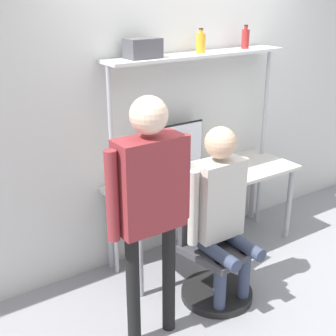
{
  "coord_description": "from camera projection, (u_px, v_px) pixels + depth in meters",
  "views": [
    {
      "loc": [
        -2.39,
        -2.59,
        2.29
      ],
      "look_at": [
        -0.67,
        -0.07,
        1.1
      ],
      "focal_mm": 50.0,
      "sensor_mm": 36.0,
      "label": 1
    }
  ],
  "objects": [
    {
      "name": "bottle_red",
      "position": [
        245.0,
        39.0,
        4.05
      ],
      "size": [
        0.07,
        0.07,
        0.2
      ],
      "color": "maroon",
      "rests_on": "shelf_unit"
    },
    {
      "name": "storage_box",
      "position": [
        143.0,
        48.0,
        3.5
      ],
      "size": [
        0.26,
        0.17,
        0.15
      ],
      "color": "#4C4C51",
      "rests_on": "shelf_unit"
    },
    {
      "name": "person_seated",
      "position": [
        221.0,
        204.0,
        3.4
      ],
      "size": [
        0.53,
        0.47,
        1.39
      ],
      "color": "#38425B",
      "rests_on": "ground_plane"
    },
    {
      "name": "desk",
      "position": [
        206.0,
        185.0,
        4.09
      ],
      "size": [
        1.78,
        0.61,
        0.75
      ],
      "color": "beige",
      "rests_on": "ground_plane"
    },
    {
      "name": "cell_phone",
      "position": [
        219.0,
        183.0,
        3.92
      ],
      "size": [
        0.07,
        0.15,
        0.01
      ],
      "color": "silver",
      "rests_on": "desk"
    },
    {
      "name": "wall_back",
      "position": [
        184.0,
        101.0,
        4.1
      ],
      "size": [
        8.0,
        0.06,
        2.7
      ],
      "color": "silver",
      "rests_on": "ground_plane"
    },
    {
      "name": "ground_plane",
      "position": [
        227.0,
        267.0,
        4.09
      ],
      "size": [
        12.0,
        12.0,
        0.0
      ],
      "primitive_type": "plane",
      "color": "gray"
    },
    {
      "name": "person_standing",
      "position": [
        150.0,
        193.0,
        2.89
      ],
      "size": [
        0.6,
        0.23,
        1.71
      ],
      "color": "black",
      "rests_on": "ground_plane"
    },
    {
      "name": "monitor",
      "position": [
        177.0,
        147.0,
        4.02
      ],
      "size": [
        0.54,
        0.18,
        0.45
      ],
      "color": "black",
      "rests_on": "desk"
    },
    {
      "name": "bottle_amber",
      "position": [
        201.0,
        42.0,
        3.79
      ],
      "size": [
        0.08,
        0.08,
        0.19
      ],
      "color": "gold",
      "rests_on": "shelf_unit"
    },
    {
      "name": "laptop",
      "position": [
        189.0,
        181.0,
        3.81
      ],
      "size": [
        0.33,
        0.22,
        0.21
      ],
      "color": "#BCBCC1",
      "rests_on": "desk"
    },
    {
      "name": "office_chair",
      "position": [
        214.0,
        265.0,
        3.63
      ],
      "size": [
        0.56,
        0.56,
        0.9
      ],
      "color": "black",
      "rests_on": "ground_plane"
    },
    {
      "name": "shelf_unit",
      "position": [
        197.0,
        84.0,
        3.9
      ],
      "size": [
        1.69,
        0.29,
        1.78
      ],
      "color": "silver",
      "rests_on": "ground_plane"
    }
  ]
}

